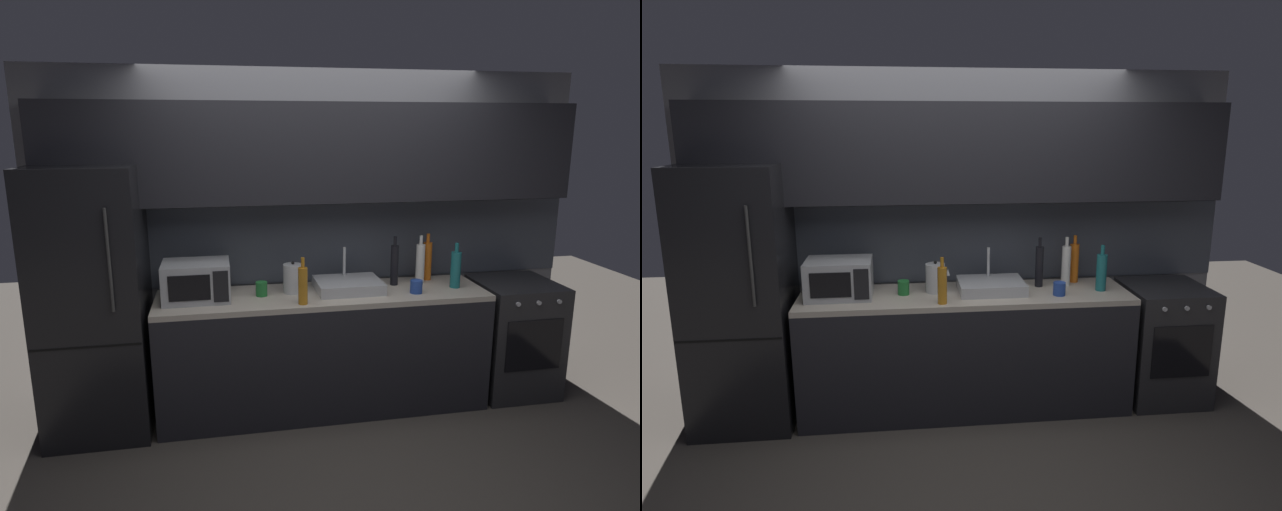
{
  "view_description": "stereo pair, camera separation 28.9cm",
  "coord_description": "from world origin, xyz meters",
  "views": [
    {
      "loc": [
        -0.73,
        -2.81,
        2.08
      ],
      "look_at": [
        -0.03,
        0.9,
        1.18
      ],
      "focal_mm": 30.46,
      "sensor_mm": 36.0,
      "label": 1
    },
    {
      "loc": [
        -0.45,
        -2.86,
        2.08
      ],
      "look_at": [
        -0.03,
        0.9,
        1.18
      ],
      "focal_mm": 30.46,
      "sensor_mm": 36.0,
      "label": 2
    }
  ],
  "objects": [
    {
      "name": "oven_range",
      "position": [
        1.54,
        0.9,
        0.45
      ],
      "size": [
        0.6,
        0.62,
        0.9
      ],
      "color": "#232326",
      "rests_on": "ground"
    },
    {
      "name": "wine_bottle_amber",
      "position": [
        -0.19,
        0.68,
        1.03
      ],
      "size": [
        0.06,
        0.06,
        0.33
      ],
      "color": "#B27019",
      "rests_on": "counter_run"
    },
    {
      "name": "kettle",
      "position": [
        -0.22,
        0.95,
        1.01
      ],
      "size": [
        0.18,
        0.14,
        0.24
      ],
      "color": "#B7BABF",
      "rests_on": "counter_run"
    },
    {
      "name": "back_wall",
      "position": [
        0.0,
        1.2,
        1.55
      ],
      "size": [
        4.14,
        0.44,
        2.5
      ],
      "color": "slate",
      "rests_on": "ground"
    },
    {
      "name": "ground_plane",
      "position": [
        0.0,
        0.0,
        0.0
      ],
      "size": [
        10.0,
        10.0,
        0.0
      ],
      "primitive_type": "plane",
      "color": "#3D3833"
    },
    {
      "name": "mug_blue",
      "position": [
        0.66,
        0.78,
        0.95
      ],
      "size": [
        0.09,
        0.09,
        0.1
      ],
      "primitive_type": "cylinder",
      "color": "#234299",
      "rests_on": "counter_run"
    },
    {
      "name": "refrigerator",
      "position": [
        -1.58,
        0.9,
        0.92
      ],
      "size": [
        0.68,
        0.69,
        1.84
      ],
      "color": "black",
      "rests_on": "ground"
    },
    {
      "name": "counter_run",
      "position": [
        0.0,
        0.9,
        0.45
      ],
      "size": [
        2.4,
        0.6,
        0.9
      ],
      "color": "black",
      "rests_on": "ground"
    },
    {
      "name": "wine_bottle_white",
      "position": [
        0.78,
        1.02,
        1.06
      ],
      "size": [
        0.07,
        0.07,
        0.37
      ],
      "color": "silver",
      "rests_on": "counter_run"
    },
    {
      "name": "microwave",
      "position": [
        -0.9,
        0.92,
        1.04
      ],
      "size": [
        0.46,
        0.35,
        0.27
      ],
      "color": "#A8AAAF",
      "rests_on": "counter_run"
    },
    {
      "name": "sink_basin",
      "position": [
        0.19,
        0.93,
        0.94
      ],
      "size": [
        0.48,
        0.38,
        0.3
      ],
      "color": "#ADAFB5",
      "rests_on": "counter_run"
    },
    {
      "name": "wine_bottle_dark",
      "position": [
        0.57,
        1.01,
        1.06
      ],
      "size": [
        0.06,
        0.06,
        0.38
      ],
      "color": "black",
      "rests_on": "counter_run"
    },
    {
      "name": "wine_bottle_teal",
      "position": [
        1.0,
        0.86,
        1.04
      ],
      "size": [
        0.08,
        0.08,
        0.34
      ],
      "color": "#19666B",
      "rests_on": "counter_run"
    },
    {
      "name": "wine_bottle_orange",
      "position": [
        0.87,
        1.1,
        1.06
      ],
      "size": [
        0.07,
        0.07,
        0.37
      ],
      "color": "orange",
      "rests_on": "counter_run"
    },
    {
      "name": "mug_green",
      "position": [
        -0.45,
        0.92,
        0.95
      ],
      "size": [
        0.08,
        0.08,
        0.1
      ],
      "primitive_type": "cylinder",
      "color": "#1E6B2D",
      "rests_on": "counter_run"
    }
  ]
}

